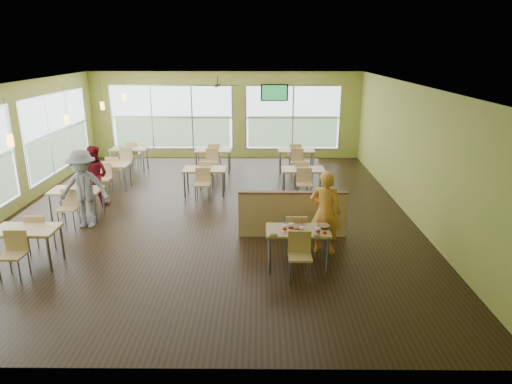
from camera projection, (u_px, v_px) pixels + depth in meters
room at (208, 151)px, 11.25m from camera, size 12.00×12.04×3.20m
window_bays at (135, 133)px, 14.24m from camera, size 9.24×10.24×2.38m
main_table at (298, 235)px, 8.67m from camera, size 1.22×1.52×0.87m
half_wall_divider at (293, 214)px, 10.08m from camera, size 2.40×0.14×1.04m
dining_tables at (180, 171)px, 13.18m from camera, size 6.92×8.72×0.87m
pendant_lights at (85, 112)px, 11.66m from camera, size 0.11×7.31×0.86m
ceiling_fan at (218, 85)px, 13.69m from camera, size 1.25×1.25×0.29m
tv_backwall at (274, 93)px, 16.59m from camera, size 1.00×0.07×0.60m
man_plaid at (325, 212)px, 9.18m from camera, size 0.73×0.58×1.74m
patron_maroon at (94, 175)px, 12.07m from camera, size 0.87×0.73×1.60m
patron_grey at (84, 189)px, 10.50m from camera, size 1.20×0.70×1.84m
cup_blue at (285, 228)px, 8.51m from camera, size 0.10×0.10×0.35m
cup_yellow at (291, 227)px, 8.56m from camera, size 0.11×0.11×0.38m
cup_red_near at (302, 230)px, 8.45m from camera, size 0.09×0.09×0.33m
cup_red_far at (318, 231)px, 8.40m from camera, size 0.09×0.09×0.34m
food_basket at (324, 227)px, 8.69m from camera, size 0.23×0.23×0.05m
ketchup_cup at (325, 233)px, 8.45m from camera, size 0.07×0.07×0.03m
wrapper_left at (273, 235)px, 8.35m from camera, size 0.17×0.15×0.04m
wrapper_mid at (298, 227)px, 8.68m from camera, size 0.22×0.20×0.05m
wrapper_right at (316, 235)px, 8.34m from camera, size 0.16×0.15×0.03m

